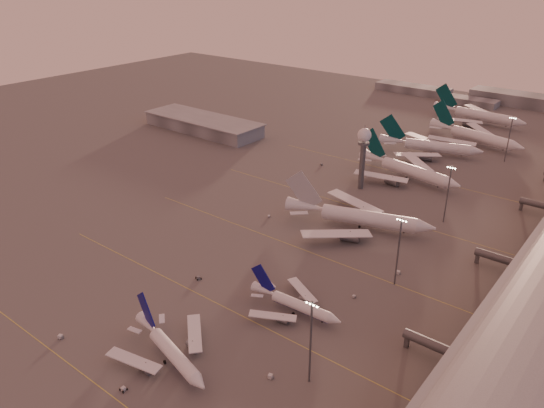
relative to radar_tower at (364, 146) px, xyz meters
The scene contains 25 objects.
ground 121.92m from the radar_tower, 92.39° to the right, with size 700.00×700.00×0.00m, color #4F4D4D.
taxiway_markings 71.83m from the radar_tower, 68.66° to the right, with size 180.00×185.25×0.02m.
hangar 127.68m from the radar_tower, behind, with size 82.00×27.00×8.50m.
radar_tower is the anchor object (origin of this frame).
mast_a 131.38m from the radar_tower, 66.17° to the right, with size 3.60×0.56×25.00m.
mast_b 82.32m from the radar_tower, 52.43° to the right, with size 3.60×0.56×25.00m.
mast_c 46.66m from the radar_tower, 12.53° to the right, with size 3.60×0.56×25.00m.
mast_d 91.11m from the radar_tower, 61.74° to the left, with size 3.60×0.56×25.00m.
distant_horizon 205.86m from the radar_tower, 90.67° to the left, with size 165.00×37.50×9.00m.
narrowbody_near 139.43m from the radar_tower, 82.14° to the right, with size 35.96×28.34×14.30m.
narrowbody_mid 105.44m from the radar_tower, 71.56° to the right, with size 32.77×26.13×12.80m.
widebody_white 45.30m from the radar_tower, 61.67° to the right, with size 59.79×47.20×21.70m.
greentail_a 32.19m from the radar_tower, 62.12° to the left, with size 57.94×46.40×21.20m.
greentail_b 68.46m from the radar_tower, 84.40° to the left, with size 55.72×44.38×20.76m.
greentail_c 102.03m from the radar_tower, 78.42° to the left, with size 60.06×47.97×22.15m.
greentail_d 145.42m from the radar_tower, 87.41° to the left, with size 63.10×50.82×22.91m.
gsv_truck_a 152.08m from the radar_tower, 94.81° to the right, with size 6.58×4.52×2.51m.
gsv_tug_near 154.40m from the radar_tower, 83.31° to the right, with size 2.09×3.46×0.99m.
gsv_catering_a 134.44m from the radar_tower, 70.38° to the right, with size 6.14×3.81×4.67m.
gsv_tug_mid 105.88m from the radar_tower, 92.23° to the right, with size 4.43×3.59×1.10m.
gsv_truck_b 93.68m from the radar_tower, 61.51° to the right, with size 4.84×2.06×1.91m.
gsv_truck_c 56.94m from the radar_tower, 105.78° to the right, with size 5.00×4.75×2.05m.
gsv_catering_b 78.09m from the radar_tower, 50.34° to the right, with size 6.07×3.59×4.66m.
gsv_tug_far 28.23m from the radar_tower, 58.88° to the right, with size 3.92×4.52×1.11m.
gsv_truck_d 39.91m from the radar_tower, 155.07° to the left, with size 3.85×5.64×2.15m.
Camera 1 is at (115.61, -88.77, 99.94)m, focal length 35.00 mm.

